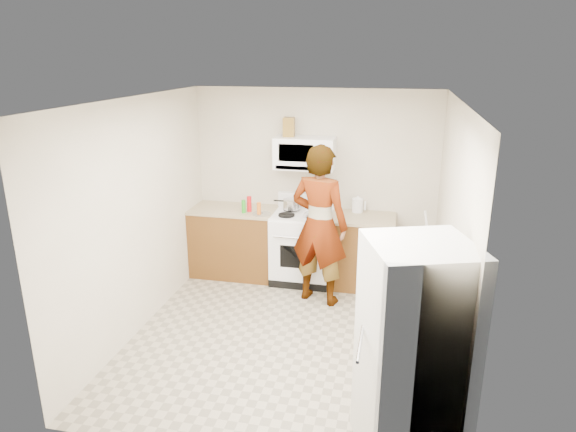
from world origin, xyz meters
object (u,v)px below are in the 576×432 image
(kettle, at_px, (358,205))
(saucepan, at_px, (292,204))
(microwave, at_px, (305,153))
(person, at_px, (319,225))
(gas_range, at_px, (302,246))
(fridge, at_px, (413,354))

(kettle, bearing_deg, saucepan, -155.19)
(microwave, height_order, person, person)
(person, bearing_deg, microwave, -49.84)
(person, bearing_deg, gas_range, -45.00)
(gas_range, distance_m, person, 0.79)
(gas_range, bearing_deg, saucepan, 149.41)
(kettle, xyz_separation_m, saucepan, (-0.85, -0.12, -0.01))
(saucepan, bearing_deg, gas_range, -30.59)
(microwave, xyz_separation_m, saucepan, (-0.16, -0.03, -0.69))
(microwave, distance_m, kettle, 0.97)
(person, bearing_deg, fridge, 129.81)
(person, relative_size, kettle, 11.03)
(person, xyz_separation_m, kettle, (0.38, 0.76, 0.05))
(fridge, relative_size, saucepan, 7.62)
(fridge, bearing_deg, saucepan, 97.85)
(fridge, relative_size, kettle, 9.66)
(gas_range, height_order, microwave, microwave)
(fridge, bearing_deg, gas_range, 96.04)
(fridge, distance_m, kettle, 3.20)
(saucepan, bearing_deg, kettle, 7.70)
(fridge, bearing_deg, microwave, 95.10)
(gas_range, xyz_separation_m, fridge, (1.37, -2.91, 0.36))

